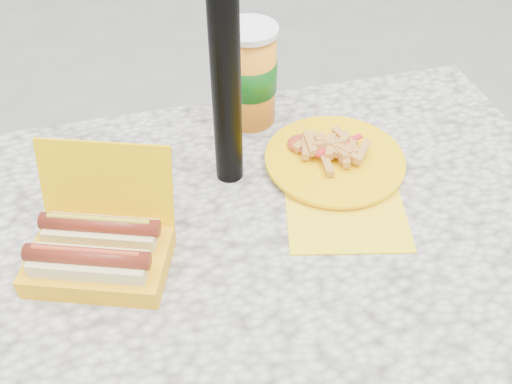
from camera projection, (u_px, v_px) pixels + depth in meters
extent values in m
cube|color=beige|center=(251.00, 246.00, 0.97)|extent=(1.20, 0.80, 0.05)
cylinder|color=black|center=(16.00, 298.00, 1.35)|extent=(0.07, 0.07, 0.70)
cylinder|color=black|center=(404.00, 219.00, 1.53)|extent=(0.07, 0.07, 0.70)
cube|color=#FFBF00|center=(100.00, 261.00, 0.89)|extent=(0.25, 0.20, 0.04)
cube|color=#FFBF00|center=(106.00, 183.00, 0.89)|extent=(0.22, 0.11, 0.14)
cube|color=#DBC781|center=(91.00, 268.00, 0.85)|extent=(0.18, 0.11, 0.04)
cylinder|color=maroon|center=(87.00, 257.00, 0.83)|extent=(0.18, 0.09, 0.03)
cylinder|color=#AE371C|center=(85.00, 251.00, 0.82)|extent=(0.15, 0.06, 0.01)
cube|color=#DBC781|center=(103.00, 236.00, 0.90)|extent=(0.18, 0.11, 0.04)
cylinder|color=maroon|center=(100.00, 225.00, 0.88)|extent=(0.18, 0.09, 0.03)
cylinder|color=gold|center=(98.00, 219.00, 0.87)|extent=(0.15, 0.06, 0.01)
cube|color=yellow|center=(345.00, 209.00, 1.00)|extent=(0.25, 0.25, 0.00)
cylinder|color=#FFBF00|center=(334.00, 160.00, 1.08)|extent=(0.25, 0.25, 0.01)
cylinder|color=#FFBF00|center=(335.00, 159.00, 1.07)|extent=(0.26, 0.26, 0.01)
cube|color=#C48935|center=(362.00, 152.00, 1.06)|extent=(0.05, 0.06, 0.01)
cube|color=#C48935|center=(344.00, 138.00, 1.09)|extent=(0.03, 0.07, 0.02)
cube|color=#C48935|center=(327.00, 163.00, 1.04)|extent=(0.02, 0.06, 0.02)
cube|color=#C48935|center=(331.00, 146.00, 1.07)|extent=(0.04, 0.06, 0.02)
cube|color=#C48935|center=(330.00, 149.00, 1.08)|extent=(0.06, 0.05, 0.02)
cube|color=#C48935|center=(305.00, 147.00, 1.07)|extent=(0.03, 0.06, 0.02)
cube|color=#C48935|center=(306.00, 142.00, 1.09)|extent=(0.06, 0.05, 0.01)
cube|color=#C48935|center=(316.00, 144.00, 1.09)|extent=(0.05, 0.06, 0.02)
cube|color=#C48935|center=(345.00, 154.00, 1.06)|extent=(0.03, 0.07, 0.02)
cube|color=#C48935|center=(336.00, 147.00, 1.06)|extent=(0.05, 0.06, 0.02)
cube|color=#C48935|center=(331.00, 147.00, 1.07)|extent=(0.05, 0.06, 0.02)
cube|color=#C48935|center=(328.00, 145.00, 1.06)|extent=(0.06, 0.02, 0.02)
cube|color=#C48935|center=(348.00, 152.00, 1.07)|extent=(0.06, 0.06, 0.02)
cube|color=#C48935|center=(336.00, 149.00, 1.06)|extent=(0.03, 0.07, 0.02)
cube|color=#C48935|center=(343.00, 153.00, 1.05)|extent=(0.05, 0.06, 0.01)
cube|color=#C48935|center=(310.00, 143.00, 1.07)|extent=(0.02, 0.06, 0.02)
cube|color=#C48935|center=(340.00, 145.00, 1.07)|extent=(0.05, 0.06, 0.01)
cube|color=#C48935|center=(350.00, 144.00, 1.08)|extent=(0.02, 0.06, 0.02)
ellipsoid|color=#AE371C|center=(302.00, 143.00, 1.09)|extent=(0.06, 0.06, 0.02)
cube|color=red|center=(339.00, 145.00, 1.07)|extent=(0.11, 0.04, 0.00)
cylinder|color=orange|center=(250.00, 78.00, 1.12)|extent=(0.10, 0.10, 0.20)
cylinder|color=#0E510F|center=(250.00, 76.00, 1.12)|extent=(0.11, 0.11, 0.06)
cylinder|color=white|center=(249.00, 30.00, 1.05)|extent=(0.11, 0.11, 0.01)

